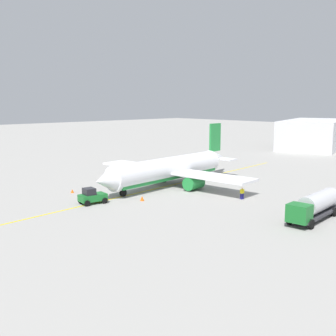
{
  "coord_description": "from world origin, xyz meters",
  "views": [
    {
      "loc": [
        45.63,
        48.23,
        13.78
      ],
      "look_at": [
        0.0,
        0.0,
        3.0
      ],
      "focal_mm": 43.86,
      "sensor_mm": 36.0,
      "label": 1
    }
  ],
  "objects_px": {
    "refueling_worker": "(242,194)",
    "safety_cone_nose": "(72,191)",
    "safety_cone_wingtip": "(142,198)",
    "pushback_tug": "(92,196)",
    "fuel_tanker": "(315,205)",
    "airplane": "(170,169)"
  },
  "relations": [
    {
      "from": "pushback_tug",
      "to": "safety_cone_wingtip",
      "type": "xyz_separation_m",
      "value": [
        -6.01,
        3.45,
        -0.68
      ]
    },
    {
      "from": "safety_cone_nose",
      "to": "safety_cone_wingtip",
      "type": "bearing_deg",
      "value": 111.9
    },
    {
      "from": "airplane",
      "to": "pushback_tug",
      "type": "relative_size",
      "value": 8.29
    },
    {
      "from": "pushback_tug",
      "to": "safety_cone_nose",
      "type": "xyz_separation_m",
      "value": [
        -1.5,
        -7.77,
        -0.72
      ]
    },
    {
      "from": "safety_cone_nose",
      "to": "safety_cone_wingtip",
      "type": "xyz_separation_m",
      "value": [
        -4.51,
        11.22,
        0.04
      ]
    },
    {
      "from": "refueling_worker",
      "to": "airplane",
      "type": "bearing_deg",
      "value": -86.73
    },
    {
      "from": "fuel_tanker",
      "to": "refueling_worker",
      "type": "bearing_deg",
      "value": -100.01
    },
    {
      "from": "safety_cone_nose",
      "to": "safety_cone_wingtip",
      "type": "height_order",
      "value": "safety_cone_wingtip"
    },
    {
      "from": "pushback_tug",
      "to": "safety_cone_wingtip",
      "type": "height_order",
      "value": "pushback_tug"
    },
    {
      "from": "fuel_tanker",
      "to": "refueling_worker",
      "type": "distance_m",
      "value": 12.29
    },
    {
      "from": "fuel_tanker",
      "to": "refueling_worker",
      "type": "height_order",
      "value": "fuel_tanker"
    },
    {
      "from": "fuel_tanker",
      "to": "safety_cone_wingtip",
      "type": "xyz_separation_m",
      "value": [
        8.83,
        -21.16,
        -1.4
      ]
    },
    {
      "from": "pushback_tug",
      "to": "refueling_worker",
      "type": "relative_size",
      "value": 2.24
    },
    {
      "from": "airplane",
      "to": "pushback_tug",
      "type": "bearing_deg",
      "value": 5.38
    },
    {
      "from": "pushback_tug",
      "to": "safety_cone_nose",
      "type": "distance_m",
      "value": 7.94
    },
    {
      "from": "safety_cone_wingtip",
      "to": "pushback_tug",
      "type": "bearing_deg",
      "value": -29.89
    },
    {
      "from": "refueling_worker",
      "to": "safety_cone_wingtip",
      "type": "bearing_deg",
      "value": -39.7
    },
    {
      "from": "refueling_worker",
      "to": "safety_cone_nose",
      "type": "height_order",
      "value": "refueling_worker"
    },
    {
      "from": "refueling_worker",
      "to": "safety_cone_nose",
      "type": "distance_m",
      "value": 25.54
    },
    {
      "from": "pushback_tug",
      "to": "safety_cone_nose",
      "type": "height_order",
      "value": "pushback_tug"
    },
    {
      "from": "fuel_tanker",
      "to": "safety_cone_wingtip",
      "type": "height_order",
      "value": "fuel_tanker"
    },
    {
      "from": "fuel_tanker",
      "to": "safety_cone_nose",
      "type": "distance_m",
      "value": 35.06
    }
  ]
}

